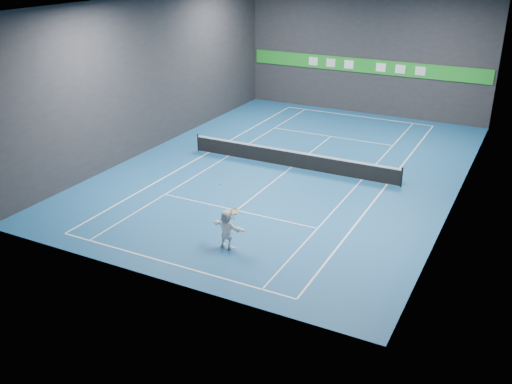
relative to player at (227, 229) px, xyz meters
The scene contains 20 objects.
ground 9.87m from the player, 98.25° to the left, with size 26.00×26.00×0.00m, color #174F83.
ceiling 12.76m from the player, 98.25° to the left, with size 26.00×26.00×0.00m, color black.
wall_back 23.06m from the player, 93.55° to the left, with size 18.00×0.10×9.00m, color #262628.
wall_front 5.10m from the player, 113.30° to the right, with size 18.00×0.10×9.00m, color #262628.
wall_left 14.71m from the player, 136.94° to the left, with size 0.10×26.00×9.00m, color #262628.
wall_right 12.86m from the player, 52.03° to the left, with size 0.10×26.00×9.00m, color #262628.
baseline_near 2.72m from the player, 123.09° to the right, with size 10.98×0.08×0.01m, color white.
baseline_far 21.68m from the player, 93.73° to the left, with size 10.98×0.08×0.01m, color white.
sideline_doubles_left 11.96m from the player, 125.35° to the left, with size 0.08×23.78×0.01m, color white.
sideline_doubles_right 10.58m from the player, 67.24° to the left, with size 0.08×23.78×0.01m, color white.
sideline_singles_left 11.22m from the player, 119.58° to the left, with size 0.06×23.78×0.01m, color white.
sideline_singles_right 10.13m from the player, 74.49° to the left, with size 0.06×23.78×0.01m, color white.
service_line_near 3.71m from the player, 112.97° to the left, with size 8.23×0.06×0.01m, color white.
service_line_far 16.21m from the player, 95.00° to the left, with size 8.23×0.06×0.01m, color white.
center_service_line 9.86m from the player, 98.25° to the left, with size 0.06×12.80×0.01m, color white.
player is the anchor object (origin of this frame).
tennis_ball 1.93m from the player, 164.37° to the left, with size 0.07×0.07×0.07m, color #C3ED27.
tennis_net 9.83m from the player, 98.25° to the left, with size 12.50×0.10×1.07m.
sponsor_banner 22.86m from the player, 93.56° to the left, with size 17.64×0.11×1.00m.
tennis_racket 0.87m from the player, ahead, with size 0.46×0.35×0.56m.
Camera 1 is at (11.98, -27.67, 11.50)m, focal length 40.00 mm.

